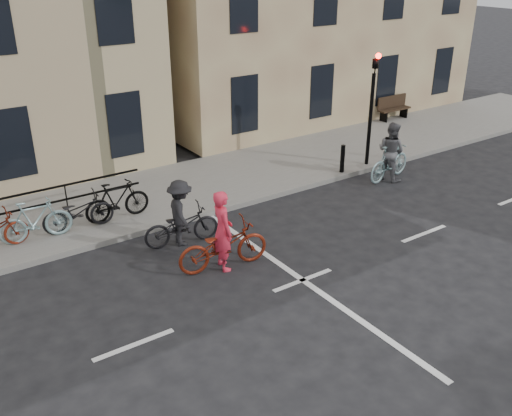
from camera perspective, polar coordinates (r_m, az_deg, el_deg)
ground at (r=12.77m, az=4.69°, el=-7.22°), size 120.00×120.00×0.00m
sidewalk at (r=16.07m, az=-20.61°, el=-1.50°), size 46.00×4.00×0.15m
traffic_light at (r=18.77m, az=11.57°, el=10.97°), size 0.18×0.30×3.90m
bollard_east at (r=18.41m, az=8.64°, el=4.90°), size 0.14×0.14×0.90m
bollard_west at (r=20.05m, az=13.74°, el=6.12°), size 0.14×0.14×0.90m
bench at (r=24.85m, az=13.54°, el=9.83°), size 1.60×0.41×0.97m
parked_bikes at (r=14.83m, az=-23.33°, el=-1.72°), size 7.25×1.23×1.05m
cyclist_pink at (r=12.91m, az=-3.32°, el=-3.41°), size 2.23×1.08×1.90m
cyclist_grey at (r=18.42m, az=13.28°, el=5.02°), size 1.98×1.00×1.86m
cyclist_dark at (r=14.05m, az=-7.51°, el=-1.15°), size 1.97×1.18×1.68m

